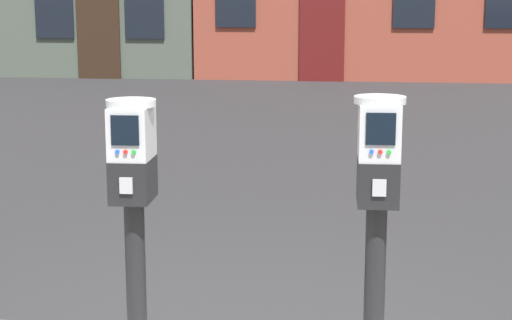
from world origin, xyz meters
The scene contains 2 objects.
parking_meter_near_kerb centered at (-0.38, -0.31, 1.00)m, with size 0.22×0.26×1.25m.
parking_meter_twin_adjacent centered at (0.68, -0.31, 1.03)m, with size 0.22×0.26×1.28m.
Camera 1 is at (0.61, -3.77, 1.82)m, focal length 58.37 mm.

